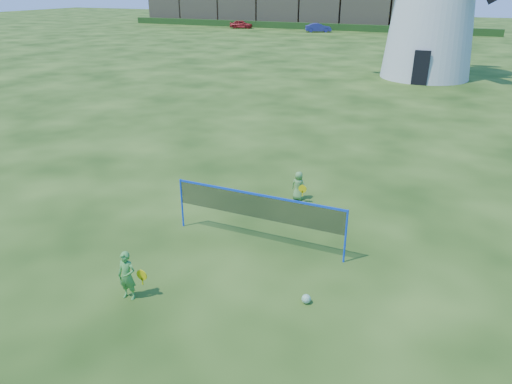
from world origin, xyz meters
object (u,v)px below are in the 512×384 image
object	(u,v)px
player_girl	(127,276)
player_boy	(299,186)
car_right	(318,28)
car_left	(241,24)
badminton_net	(258,207)
play_ball	(306,299)

from	to	relation	value
player_girl	player_boy	bearing A→B (deg)	70.28
player_girl	car_right	world-z (taller)	car_right
player_boy	car_left	bearing A→B (deg)	-59.79
badminton_net	player_boy	bearing A→B (deg)	88.58
car_left	player_boy	bearing A→B (deg)	-167.18
car_left	car_right	distance (m)	13.62
car_right	badminton_net	bearing A→B (deg)	171.59
badminton_net	play_ball	xyz separation A→B (m)	(2.14, -2.07, -1.03)
car_left	car_right	xyz separation A→B (m)	(13.57, -1.10, 0.00)
badminton_net	car_right	world-z (taller)	badminton_net
play_ball	car_right	world-z (taller)	car_right
car_left	play_ball	bearing A→B (deg)	-167.66
badminton_net	play_ball	distance (m)	3.15
car_right	play_ball	bearing A→B (deg)	172.88
player_boy	badminton_net	bearing A→B (deg)	91.55
player_boy	car_left	size ratio (longest dim) A/B	0.27
player_boy	car_right	bearing A→B (deg)	-70.72
badminton_net	player_boy	size ratio (longest dim) A/B	5.01
player_girl	player_boy	distance (m)	7.08
player_girl	car_right	size ratio (longest dim) A/B	0.32
badminton_net	car_right	xyz separation A→B (m)	(-17.07, 61.83, -0.50)
play_ball	badminton_net	bearing A→B (deg)	135.88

